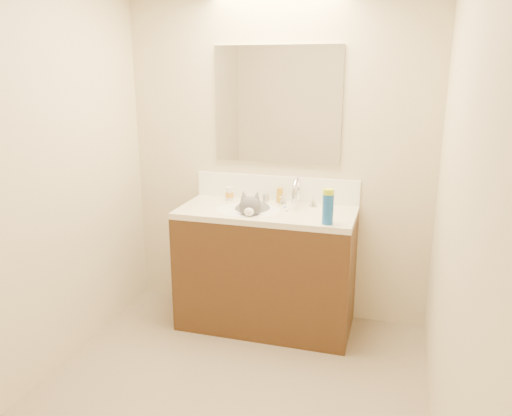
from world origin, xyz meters
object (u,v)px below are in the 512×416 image
Objects in this scene: faucet at (297,194)px; amber_bottle at (280,195)px; silver_jar at (265,198)px; spray_can at (328,209)px; basin at (248,219)px; pill_bottle at (230,194)px; cat at (252,214)px; vanity_cabinet at (266,271)px.

amber_bottle is at bearing 154.86° from faucet.
faucet is 4.83× the size of silver_jar.
silver_jar is 0.65m from spray_can.
basin is 1.61× the size of faucet.
spray_can is at bearing -45.45° from amber_bottle.
pill_bottle reaches higher than silver_jar.
basin is at bearing -124.87° from amber_bottle.
faucet reaches higher than basin.
faucet is 0.50m from pill_bottle.
spray_can is (0.40, -0.41, 0.04)m from amber_bottle.
cat is at bearing -151.04° from faucet.
cat reaches higher than silver_jar.
vanity_cabinet is at bearing -142.71° from faucet.
basin is at bearing -159.33° from cat.
amber_bottle is (0.10, 0.00, 0.03)m from silver_jar.
faucet is 2.74× the size of pill_bottle.
vanity_cabinet is 0.43m from cat.
pill_bottle is at bearing 153.56° from vanity_cabinet.
vanity_cabinet is at bearing 14.04° from basin.
basin is 4.40× the size of pill_bottle.
silver_jar is 0.53× the size of amber_bottle.
amber_bottle is (0.16, 0.23, 0.12)m from basin.
basin is 1.09× the size of cat.
silver_jar is at bearing 165.62° from faucet.
vanity_cabinet is 0.52m from silver_jar.
spray_can is at bearing -29.67° from cat.
cat is at bearing -37.96° from pill_bottle.
cat is at bearing -98.86° from silver_jar.
vanity_cabinet is 6.41× the size of spray_can.
faucet is 0.68× the size of cat.
faucet reaches higher than spray_can.
pill_bottle reaches higher than vanity_cabinet.
faucet is 2.56× the size of amber_bottle.
faucet is at bearing -25.14° from amber_bottle.
cat is 0.27m from amber_bottle.
faucet is 0.34m from cat.
basin is 7.76× the size of silver_jar.
faucet is at bearing 29.12° from basin.
spray_can is (0.51, -0.41, 0.06)m from silver_jar.
spray_can reaches higher than cat.
vanity_cabinet is at bearing -101.66° from amber_bottle.
cat reaches higher than amber_bottle.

